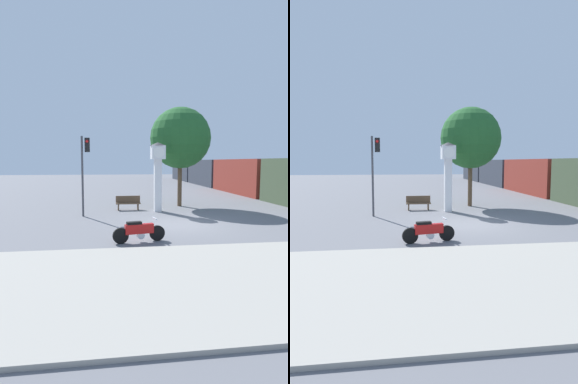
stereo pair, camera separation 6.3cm
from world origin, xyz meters
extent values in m
plane|color=slate|center=(0.00, 0.00, 0.00)|extent=(120.00, 120.00, 0.00)
cube|color=#9E998E|center=(0.00, -7.11, 0.05)|extent=(36.00, 6.00, 0.10)
cylinder|color=black|center=(-1.70, -2.98, 0.31)|extent=(0.63, 0.21, 0.62)
cylinder|color=black|center=(-3.17, -3.24, 0.31)|extent=(0.63, 0.21, 0.62)
cube|color=#B71414|center=(-2.43, -3.11, 0.54)|extent=(1.16, 0.42, 0.37)
cube|color=black|center=(-2.64, -3.14, 0.78)|extent=(0.61, 0.34, 0.10)
cylinder|color=silver|center=(-2.38, -3.10, 0.28)|extent=(0.32, 0.26, 0.29)
cube|color=silver|center=(-1.81, -2.99, 0.91)|extent=(0.14, 0.46, 0.04)
cube|color=white|center=(-0.44, 4.09, 1.65)|extent=(0.45, 0.45, 3.30)
cube|color=white|center=(-0.44, 4.09, 3.73)|extent=(0.85, 0.85, 0.85)
cylinder|color=white|center=(-0.44, 3.65, 3.73)|extent=(0.68, 0.02, 0.68)
cone|color=#333338|center=(-0.44, 4.09, 4.25)|extent=(1.02, 1.02, 0.20)
cube|color=maroon|center=(10.20, 14.08, 1.70)|extent=(2.80, 10.12, 3.40)
cube|color=#333842|center=(10.20, 24.80, 1.70)|extent=(2.80, 10.12, 3.40)
cube|color=#333842|center=(10.20, 35.52, 1.70)|extent=(2.80, 10.12, 3.40)
cylinder|color=#47474C|center=(-5.02, 2.88, 2.30)|extent=(0.12, 0.12, 4.59)
cube|color=black|center=(-4.72, 2.88, 4.09)|extent=(0.28, 0.24, 0.80)
sphere|color=red|center=(-4.72, 2.73, 4.29)|extent=(0.16, 0.16, 0.16)
cylinder|color=brown|center=(1.50, 6.13, 1.55)|extent=(0.30, 0.30, 3.10)
sphere|color=#235B28|center=(1.50, 6.13, 4.79)|extent=(4.23, 4.23, 4.23)
cube|color=brown|center=(-2.27, 4.79, 0.45)|extent=(1.60, 0.44, 0.08)
cube|color=brown|center=(-2.27, 4.98, 0.70)|extent=(1.60, 0.06, 0.44)
cube|color=brown|center=(-2.91, 4.79, 0.21)|extent=(0.08, 0.35, 0.41)
cube|color=brown|center=(-1.63, 4.79, 0.21)|extent=(0.08, 0.35, 0.41)
camera|label=1|loc=(-3.72, -14.51, 3.14)|focal=28.00mm
camera|label=2|loc=(-3.66, -14.51, 3.14)|focal=28.00mm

